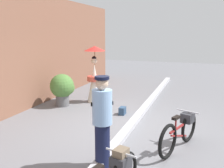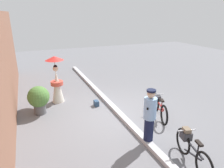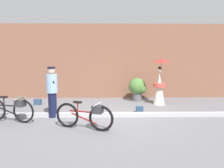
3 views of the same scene
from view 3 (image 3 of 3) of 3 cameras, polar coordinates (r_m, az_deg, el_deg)
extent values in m
plane|color=slate|center=(6.77, -0.06, -8.96)|extent=(30.00, 30.00, 0.00)
cube|color=brown|center=(10.11, -0.36, 6.30)|extent=(14.00, 0.40, 3.53)
cube|color=#B2B2B7|center=(6.76, -0.06, -8.47)|extent=(14.00, 0.20, 0.12)
torus|color=black|center=(5.35, -3.06, -9.47)|extent=(0.66, 0.28, 0.67)
torus|color=black|center=(5.76, -12.26, -8.42)|extent=(0.66, 0.28, 0.67)
cube|color=maroon|center=(5.50, -7.86, -7.61)|extent=(0.79, 0.31, 0.04)
cube|color=maroon|center=(5.55, -7.83, -9.43)|extent=(0.69, 0.27, 0.26)
cylinder|color=maroon|center=(5.56, -9.52, -6.37)|extent=(0.03, 0.03, 0.27)
cube|color=black|center=(5.53, -9.55, -4.98)|extent=(0.24, 0.16, 0.05)
cylinder|color=silver|center=(5.29, -4.07, -5.59)|extent=(0.19, 0.46, 0.03)
cube|color=#333338|center=(5.32, -4.06, -7.03)|extent=(0.32, 0.29, 0.20)
torus|color=black|center=(6.55, -23.33, -6.97)|extent=(0.67, 0.22, 0.68)
cube|color=black|center=(6.81, -26.62, -5.38)|extent=(0.78, 0.23, 0.04)
cube|color=black|center=(6.85, -26.54, -6.92)|extent=(0.68, 0.20, 0.25)
cylinder|color=black|center=(6.90, -27.76, -4.36)|extent=(0.03, 0.03, 0.28)
cube|color=black|center=(6.88, -27.82, -3.20)|extent=(0.24, 0.14, 0.05)
cylinder|color=silver|center=(6.53, -24.16, -3.64)|extent=(0.15, 0.47, 0.03)
cube|color=#333338|center=(6.56, -24.10, -4.85)|extent=(0.31, 0.28, 0.20)
cube|color=#72604C|center=(6.53, -24.15, -3.73)|extent=(0.23, 0.20, 0.14)
cylinder|color=#141938|center=(6.88, -16.14, -5.59)|extent=(0.26, 0.26, 0.79)
cylinder|color=#8CB2E0|center=(6.77, -16.33, 0.14)|extent=(0.34, 0.34, 0.59)
sphere|color=#D8B293|center=(6.74, -16.44, 3.56)|extent=(0.21, 0.21, 0.21)
cylinder|color=black|center=(6.74, -16.46, 4.37)|extent=(0.25, 0.25, 0.05)
cube|color=black|center=(6.77, -16.34, 0.64)|extent=(0.24, 0.34, 0.06)
cone|color=silver|center=(8.67, 12.94, -1.30)|extent=(0.48, 0.48, 1.30)
cylinder|color=#D14C3D|center=(8.65, 12.97, -0.28)|extent=(0.49, 0.49, 0.16)
sphere|color=beige|center=(8.60, 13.07, 3.69)|extent=(0.21, 0.21, 0.21)
sphere|color=black|center=(8.60, 13.08, 4.18)|extent=(0.16, 0.16, 0.16)
cylinder|color=olive|center=(8.61, 13.48, 4.53)|extent=(0.02, 0.02, 0.55)
cone|color=red|center=(8.61, 13.53, 6.35)|extent=(0.71, 0.71, 0.16)
cylinder|color=#59595B|center=(9.35, 6.93, -3.57)|extent=(0.42, 0.42, 0.35)
sphere|color=#4C7A38|center=(9.28, 6.98, -0.65)|extent=(0.76, 0.76, 0.76)
sphere|color=#4C7A38|center=(9.20, 8.24, -1.32)|extent=(0.42, 0.42, 0.42)
cube|color=navy|center=(7.31, 7.63, -6.97)|extent=(0.24, 0.16, 0.22)
cube|color=#243951|center=(7.25, 7.70, -6.65)|extent=(0.21, 0.06, 0.08)
cube|color=navy|center=(9.00, -19.89, -4.69)|extent=(0.28, 0.16, 0.23)
cube|color=#243951|center=(8.95, -20.01, -4.39)|extent=(0.24, 0.06, 0.08)
camera|label=1|loc=(7.47, -49.80, 8.05)|focal=40.39mm
camera|label=2|loc=(11.11, -33.76, 14.04)|focal=32.46mm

